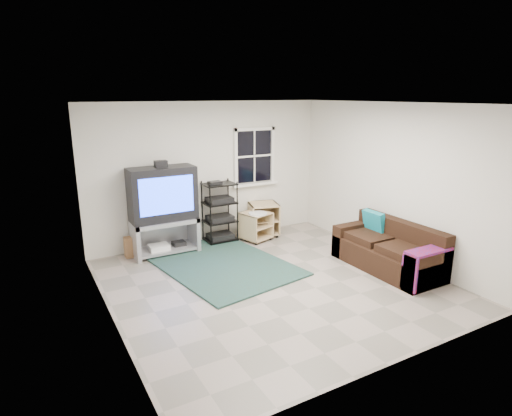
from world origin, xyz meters
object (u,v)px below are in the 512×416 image
sofa (389,251)px  side_table_left (263,218)px  tv_unit (163,203)px  side_table_right (255,224)px  av_rack (220,216)px

sofa → side_table_left: bearing=109.7°
sofa → tv_unit: bearing=140.1°
side_table_right → sofa: (1.20, -2.27, -0.03)m
side_table_right → tv_unit: bearing=174.6°
tv_unit → side_table_right: (1.72, -0.16, -0.58)m
sofa → av_rack: bearing=126.0°
side_table_left → sofa: sofa is taller
side_table_right → side_table_left: bearing=34.7°
side_table_left → sofa: 2.64m
side_table_left → sofa: size_ratio=0.38×
tv_unit → side_table_right: bearing=-5.4°
av_rack → side_table_right: size_ratio=1.88×
tv_unit → sofa: tv_unit is taller
side_table_left → sofa: bearing=-70.3°
side_table_left → side_table_right: bearing=-145.3°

